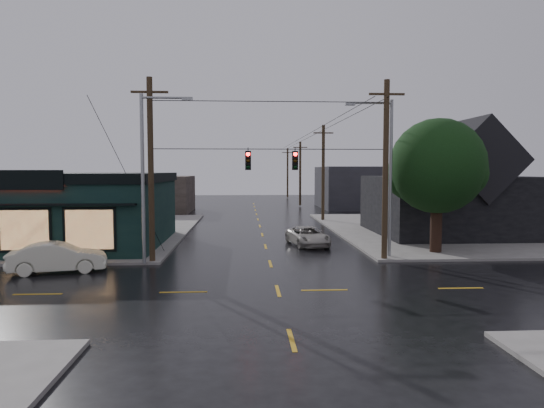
{
  "coord_description": "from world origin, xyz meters",
  "views": [
    {
      "loc": [
        -1.42,
        -20.29,
        5.14
      ],
      "look_at": [
        0.03,
        4.96,
        3.37
      ],
      "focal_mm": 32.0,
      "sensor_mm": 36.0,
      "label": 1
    }
  ],
  "objects": [
    {
      "name": "streetlight_nw",
      "position": [
        -6.8,
        5.8,
        0.0
      ],
      "size": [
        5.4,
        0.3,
        9.15
      ],
      "primitive_type": null,
      "color": "gray",
      "rests_on": "ground"
    },
    {
      "name": "utility_pole_far_a",
      "position": [
        6.5,
        28.0,
        0.0
      ],
      "size": [
        2.0,
        0.32,
        9.65
      ],
      "primitive_type": null,
      "color": "#312515",
      "rests_on": "ground"
    },
    {
      "name": "corner_tree",
      "position": [
        10.28,
        8.49,
        5.36
      ],
      "size": [
        5.77,
        5.77,
        8.13
      ],
      "color": "black",
      "rests_on": "ground"
    },
    {
      "name": "streetlight_ne",
      "position": [
        7.0,
        7.2,
        0.0
      ],
      "size": [
        5.4,
        0.3,
        9.15
      ],
      "primitive_type": null,
      "color": "gray",
      "rests_on": "ground"
    },
    {
      "name": "ground_plane",
      "position": [
        0.0,
        0.0,
        0.0
      ],
      "size": [
        160.0,
        160.0,
        0.0
      ],
      "primitive_type": "plane",
      "color": "black"
    },
    {
      "name": "sedan_cream",
      "position": [
        -10.78,
        4.33,
        0.76
      ],
      "size": [
        4.88,
        2.66,
        1.53
      ],
      "primitive_type": "imported",
      "rotation": [
        0.0,
        0.0,
        1.81
      ],
      "color": "beige",
      "rests_on": "ground"
    },
    {
      "name": "utility_pole_far_c",
      "position": [
        6.5,
        68.0,
        0.0
      ],
      "size": [
        2.0,
        0.32,
        9.15
      ],
      "primitive_type": null,
      "color": "#312515",
      "rests_on": "ground"
    },
    {
      "name": "sidewalk_nw",
      "position": [
        -20.0,
        20.0,
        0.07
      ],
      "size": [
        28.0,
        28.0,
        0.15
      ],
      "primitive_type": "cube",
      "color": "slate",
      "rests_on": "ground"
    },
    {
      "name": "utility_pole_ne",
      "position": [
        6.5,
        6.5,
        0.0
      ],
      "size": [
        2.0,
        0.32,
        10.15
      ],
      "primitive_type": null,
      "color": "#312515",
      "rests_on": "ground"
    },
    {
      "name": "utility_pole_nw",
      "position": [
        -6.5,
        6.5,
        0.0
      ],
      "size": [
        2.0,
        0.32,
        10.15
      ],
      "primitive_type": null,
      "color": "#312515",
      "rests_on": "ground"
    },
    {
      "name": "span_signal_assembly",
      "position": [
        0.1,
        6.5,
        5.7
      ],
      "size": [
        13.0,
        0.48,
        1.23
      ],
      "color": "black",
      "rests_on": "ground"
    },
    {
      "name": "sidewalk_ne",
      "position": [
        20.0,
        20.0,
        0.07
      ],
      "size": [
        28.0,
        28.0,
        0.15
      ],
      "primitive_type": "cube",
      "color": "slate",
      "rests_on": "ground"
    },
    {
      "name": "utility_pole_far_b",
      "position": [
        6.5,
        48.0,
        0.0
      ],
      "size": [
        2.0,
        0.32,
        9.15
      ],
      "primitive_type": null,
      "color": "#312515",
      "rests_on": "ground"
    },
    {
      "name": "pizza_shop",
      "position": [
        -15.0,
        12.94,
        2.56
      ],
      "size": [
        16.3,
        12.34,
        4.9
      ],
      "color": "black",
      "rests_on": "ground"
    },
    {
      "name": "bg_building_east",
      "position": [
        16.0,
        45.0,
        2.8
      ],
      "size": [
        14.0,
        12.0,
        5.6
      ],
      "primitive_type": "cube",
      "color": "#26262B",
      "rests_on": "ground"
    },
    {
      "name": "bg_building_west",
      "position": [
        -14.0,
        40.0,
        2.2
      ],
      "size": [
        12.0,
        10.0,
        4.4
      ],
      "primitive_type": "cube",
      "color": "#2E2621",
      "rests_on": "ground"
    },
    {
      "name": "suv_silver",
      "position": [
        2.9,
        12.26,
        0.64
      ],
      "size": [
        2.93,
        4.94,
        1.29
      ],
      "primitive_type": "imported",
      "rotation": [
        0.0,
        0.0,
        0.18
      ],
      "color": "#A5A099",
      "rests_on": "ground"
    },
    {
      "name": "ne_building",
      "position": [
        15.0,
        17.0,
        4.47
      ],
      "size": [
        12.6,
        11.6,
        8.75
      ],
      "color": "black",
      "rests_on": "ground"
    }
  ]
}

